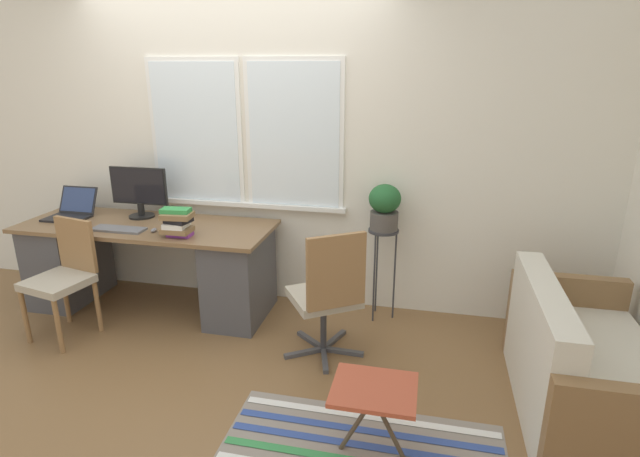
{
  "coord_description": "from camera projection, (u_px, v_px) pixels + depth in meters",
  "views": [
    {
      "loc": [
        1.55,
        -3.04,
        1.92
      ],
      "look_at": [
        0.83,
        0.18,
        0.85
      ],
      "focal_mm": 28.0,
      "sensor_mm": 36.0,
      "label": 1
    }
  ],
  "objects": [
    {
      "name": "office_chair_swivel",
      "position": [
        328.0,
        294.0,
        3.34
      ],
      "size": [
        0.59,
        0.6,
        0.94
      ],
      "rotation": [
        0.0,
        0.0,
        3.73
      ],
      "color": "#47474C",
      "rests_on": "ground_plane"
    },
    {
      "name": "keyboard",
      "position": [
        119.0,
        229.0,
        3.84
      ],
      "size": [
        0.41,
        0.14,
        0.02
      ],
      "color": "slate",
      "rests_on": "desk"
    },
    {
      "name": "wall_back_with_window",
      "position": [
        238.0,
        141.0,
        4.07
      ],
      "size": [
        9.0,
        0.12,
        2.7
      ],
      "color": "white",
      "rests_on": "ground_plane"
    },
    {
      "name": "book_stack",
      "position": [
        177.0,
        222.0,
        3.67
      ],
      "size": [
        0.24,
        0.19,
        0.21
      ],
      "color": "purple",
      "rests_on": "desk"
    },
    {
      "name": "desk_chair_wooden",
      "position": [
        64.0,
        275.0,
        3.65
      ],
      "size": [
        0.47,
        0.48,
        0.87
      ],
      "rotation": [
        0.0,
        0.0,
        -0.21
      ],
      "color": "olive",
      "rests_on": "ground_plane"
    },
    {
      "name": "potted_plant",
      "position": [
        385.0,
        206.0,
        3.76
      ],
      "size": [
        0.24,
        0.24,
        0.35
      ],
      "color": "#514C47",
      "rests_on": "plant_stand"
    },
    {
      "name": "laptop",
      "position": [
        71.0,
        211.0,
        4.16
      ],
      "size": [
        0.33,
        0.34,
        0.23
      ],
      "color": "black",
      "rests_on": "desk"
    },
    {
      "name": "plant_stand",
      "position": [
        383.0,
        243.0,
        3.85
      ],
      "size": [
        0.23,
        0.23,
        0.74
      ],
      "color": "#333338",
      "rests_on": "ground_plane"
    },
    {
      "name": "mouse",
      "position": [
        154.0,
        230.0,
        3.79
      ],
      "size": [
        0.04,
        0.06,
        0.03
      ],
      "color": "slate",
      "rests_on": "desk"
    },
    {
      "name": "desk",
      "position": [
        150.0,
        263.0,
        4.09
      ],
      "size": [
        2.03,
        0.73,
        0.73
      ],
      "color": "brown",
      "rests_on": "ground_plane"
    },
    {
      "name": "couch_loveseat",
      "position": [
        582.0,
        372.0,
        2.84
      ],
      "size": [
        0.73,
        1.35,
        0.77
      ],
      "rotation": [
        0.0,
        0.0,
        1.57
      ],
      "color": "silver",
      "rests_on": "ground_plane"
    },
    {
      "name": "floor_rug_striped",
      "position": [
        363.0,
        446.0,
        2.65
      ],
      "size": [
        1.49,
        0.65,
        0.01
      ],
      "color": "gray",
      "rests_on": "ground_plane"
    },
    {
      "name": "monitor",
      "position": [
        139.0,
        191.0,
        4.12
      ],
      "size": [
        0.5,
        0.21,
        0.42
      ],
      "color": "black",
      "rests_on": "desk"
    },
    {
      "name": "ground_plane",
      "position": [
        207.0,
        336.0,
        3.74
      ],
      "size": [
        14.0,
        14.0,
        0.0
      ],
      "primitive_type": "plane",
      "color": "brown"
    },
    {
      "name": "folding_stool",
      "position": [
        374.0,
        394.0,
        2.49
      ],
      "size": [
        0.42,
        0.36,
        0.41
      ],
      "color": "#B24C33",
      "rests_on": "ground_plane"
    }
  ]
}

